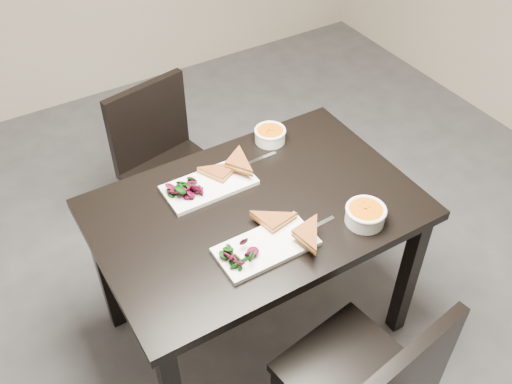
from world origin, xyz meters
TOP-DOWN VIEW (x-y plane):
  - table at (0.29, 0.26)m, footprint 1.20×0.80m
  - chair_near at (0.32, -0.42)m, footprint 0.48×0.48m
  - chair_far at (0.22, 0.99)m, footprint 0.50×0.50m
  - plate_near at (0.21, 0.06)m, footprint 0.35×0.18m
  - sandwich_near at (0.27, 0.08)m, footprint 0.20×0.16m
  - salad_near at (0.11, 0.06)m, footprint 0.11×0.10m
  - soup_bowl_near at (0.58, -0.01)m, footprint 0.15×0.15m
  - cutlery_near at (0.41, 0.06)m, footprint 0.18×0.03m
  - plate_far at (0.19, 0.45)m, footprint 0.35×0.18m
  - sandwich_far at (0.25, 0.43)m, footprint 0.22×0.20m
  - salad_far at (0.09, 0.45)m, footprint 0.11×0.10m
  - soup_bowl_far at (0.55, 0.57)m, footprint 0.13×0.13m
  - cutlery_far at (0.43, 0.49)m, footprint 0.18×0.02m

SIDE VIEW (x-z plane):
  - chair_near at x=0.32m, z-range 0.06..0.91m
  - chair_far at x=0.22m, z-range 0.06..0.91m
  - table at x=0.29m, z-range 0.28..1.03m
  - cutlery_near at x=0.41m, z-range 0.75..0.75m
  - cutlery_far at x=0.43m, z-range 0.75..0.75m
  - plate_near at x=0.21m, z-range 0.75..0.77m
  - plate_far at x=0.19m, z-range 0.75..0.77m
  - soup_bowl_far at x=0.55m, z-range 0.75..0.81m
  - soup_bowl_near at x=0.58m, z-range 0.75..0.82m
  - salad_near at x=0.11m, z-range 0.77..0.82m
  - salad_far at x=0.09m, z-range 0.77..0.82m
  - sandwich_near at x=0.27m, z-range 0.77..0.82m
  - sandwich_far at x=0.25m, z-range 0.77..0.82m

